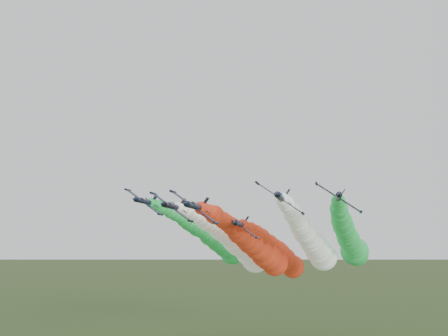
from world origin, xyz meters
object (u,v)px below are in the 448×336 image
at_px(jet_lead, 258,248).
at_px(jet_outer_left, 215,239).
at_px(jet_inner_left, 241,247).
at_px(jet_inner_right, 313,243).
at_px(jet_outer_right, 350,240).
at_px(jet_trail, 280,254).

bearing_deg(jet_lead, jet_outer_left, 135.48).
relative_size(jet_inner_left, jet_inner_right, 1.01).
bearing_deg(jet_outer_right, jet_trail, 162.10).
relative_size(jet_inner_right, jet_outer_right, 1.00).
bearing_deg(jet_outer_left, jet_inner_left, -32.13).
height_order(jet_inner_right, jet_outer_left, jet_outer_left).
bearing_deg(jet_inner_left, jet_inner_right, -15.93).
bearing_deg(jet_outer_left, jet_outer_right, -5.33).
bearing_deg(jet_outer_right, jet_outer_left, 174.67).
relative_size(jet_inner_left, jet_outer_left, 1.00).
relative_size(jet_lead, jet_outer_right, 1.00).
distance_m(jet_outer_left, jet_outer_right, 43.26).
xyz_separation_m(jet_lead, jet_outer_left, (-17.40, 17.11, 2.87)).
bearing_deg(jet_outer_left, jet_inner_right, -21.48).
xyz_separation_m(jet_lead, jet_inner_right, (15.10, 4.31, 1.67)).
bearing_deg(jet_outer_right, jet_lead, -152.99).
height_order(jet_outer_left, jet_trail, jet_outer_left).
xyz_separation_m(jet_inner_left, jet_outer_left, (-10.25, 6.44, 2.60)).
bearing_deg(jet_outer_right, jet_inner_right, -140.30).
distance_m(jet_inner_right, jet_outer_left, 34.95).
relative_size(jet_inner_right, jet_outer_left, 1.00).
distance_m(jet_lead, jet_trail, 20.61).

